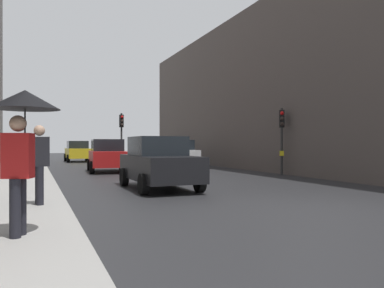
# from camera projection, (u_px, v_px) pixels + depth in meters

# --- Properties ---
(ground_plane) EXTENTS (120.00, 120.00, 0.00)m
(ground_plane) POSITION_uv_depth(u_px,v_px,m) (317.00, 209.00, 8.97)
(ground_plane) COLOR #28282B
(sidewalk_kerb) EXTENTS (2.95, 40.00, 0.16)m
(sidewalk_kerb) POSITION_uv_depth(u_px,v_px,m) (8.00, 190.00, 11.95)
(sidewalk_kerb) COLOR #A8A5A0
(sidewalk_kerb) RESTS_ON ground
(building_facade_right) EXTENTS (12.00, 34.13, 9.41)m
(building_facade_right) POSITION_uv_depth(u_px,v_px,m) (330.00, 94.00, 24.60)
(building_facade_right) COLOR #5B514C
(building_facade_right) RESTS_ON ground
(traffic_light_mid_street) EXTENTS (0.37, 0.44, 3.25)m
(traffic_light_mid_street) POSITION_uv_depth(u_px,v_px,m) (282.00, 129.00, 18.78)
(traffic_light_mid_street) COLOR #2D2D2D
(traffic_light_mid_street) RESTS_ON ground
(traffic_light_far_median) EXTENTS (0.25, 0.43, 3.56)m
(traffic_light_far_median) POSITION_uv_depth(u_px,v_px,m) (122.00, 130.00, 25.89)
(traffic_light_far_median) COLOR #2D2D2D
(traffic_light_far_median) RESTS_ON ground
(car_silver_hatchback) EXTENTS (2.10, 4.24, 1.76)m
(car_silver_hatchback) POSITION_uv_depth(u_px,v_px,m) (150.00, 152.00, 31.14)
(car_silver_hatchback) COLOR #BCBCC1
(car_silver_hatchback) RESTS_ON ground
(car_dark_suv) EXTENTS (2.03, 4.20, 1.76)m
(car_dark_suv) POSITION_uv_depth(u_px,v_px,m) (159.00, 163.00, 13.07)
(car_dark_suv) COLOR black
(car_dark_suv) RESTS_ON ground
(car_red_sedan) EXTENTS (2.27, 4.33, 1.76)m
(car_red_sedan) POSITION_uv_depth(u_px,v_px,m) (108.00, 156.00, 21.07)
(car_red_sedan) COLOR red
(car_red_sedan) RESTS_ON ground
(car_yellow_taxi) EXTENTS (2.06, 4.22, 1.76)m
(car_yellow_taxi) POSITION_uv_depth(u_px,v_px,m) (78.00, 151.00, 32.95)
(car_yellow_taxi) COLOR yellow
(car_yellow_taxi) RESTS_ON ground
(car_white_compact) EXTENTS (2.13, 4.26, 1.76)m
(car_white_compact) POSITION_uv_depth(u_px,v_px,m) (177.00, 153.00, 25.55)
(car_white_compact) COLOR silver
(car_white_compact) RESTS_ON ground
(pedestrian_with_umbrella) EXTENTS (1.00, 1.00, 2.14)m
(pedestrian_with_umbrella) POSITION_uv_depth(u_px,v_px,m) (23.00, 121.00, 5.66)
(pedestrian_with_umbrella) COLOR black
(pedestrian_with_umbrella) RESTS_ON sidewalk_kerb
(pedestrian_in_dark_coat) EXTENTS (0.43, 0.36, 1.77)m
(pedestrian_in_dark_coat) POSITION_uv_depth(u_px,v_px,m) (39.00, 161.00, 8.65)
(pedestrian_in_dark_coat) COLOR black
(pedestrian_in_dark_coat) RESTS_ON sidewalk_kerb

